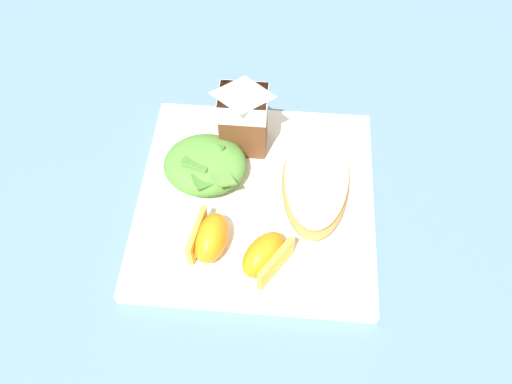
# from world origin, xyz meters

# --- Properties ---
(ground) EXTENTS (3.00, 3.00, 0.00)m
(ground) POSITION_xyz_m (0.00, 0.00, 0.00)
(ground) COLOR slate
(white_plate) EXTENTS (0.28, 0.28, 0.02)m
(white_plate) POSITION_xyz_m (0.00, 0.00, 0.01)
(white_plate) COLOR white
(white_plate) RESTS_ON ground
(cheesy_pizza_bread) EXTENTS (0.08, 0.17, 0.04)m
(cheesy_pizza_bread) POSITION_xyz_m (0.07, 0.02, 0.03)
(cheesy_pizza_bread) COLOR #B77F42
(cheesy_pizza_bread) RESTS_ON white_plate
(green_salad_pile) EXTENTS (0.10, 0.09, 0.04)m
(green_salad_pile) POSITION_xyz_m (-0.06, 0.03, 0.04)
(green_salad_pile) COLOR #4C8433
(green_salad_pile) RESTS_ON white_plate
(milk_carton) EXTENTS (0.06, 0.05, 0.11)m
(milk_carton) POSITION_xyz_m (-0.02, 0.08, 0.08)
(milk_carton) COLOR brown
(milk_carton) RESTS_ON white_plate
(orange_wedge_front) EXTENTS (0.05, 0.07, 0.04)m
(orange_wedge_front) POSITION_xyz_m (-0.05, -0.07, 0.04)
(orange_wedge_front) COLOR orange
(orange_wedge_front) RESTS_ON white_plate
(orange_wedge_middle) EXTENTS (0.06, 0.07, 0.04)m
(orange_wedge_middle) POSITION_xyz_m (0.02, -0.09, 0.04)
(orange_wedge_middle) COLOR orange
(orange_wedge_middle) RESTS_ON white_plate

